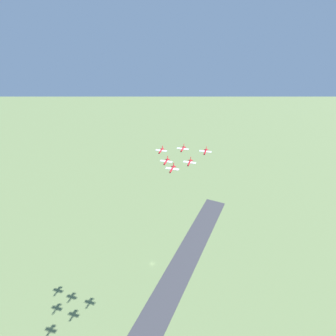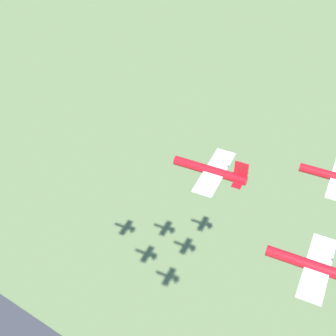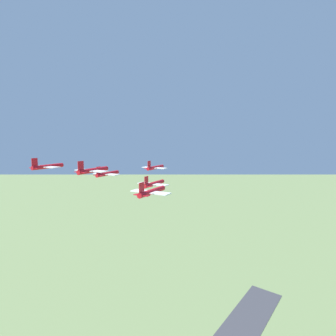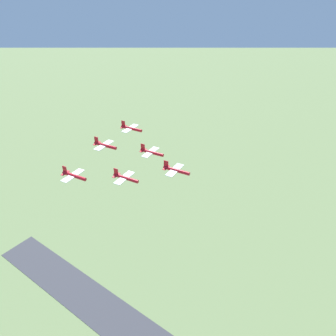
{
  "view_description": "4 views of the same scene",
  "coord_description": "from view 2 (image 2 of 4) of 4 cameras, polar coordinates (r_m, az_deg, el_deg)",
  "views": [
    {
      "loc": [
        -151.84,
        -133.34,
        222.15
      ],
      "look_at": [
        -8.85,
        -27.47,
        128.89
      ],
      "focal_mm": 28.0,
      "sensor_mm": 36.0,
      "label": 1
    },
    {
      "loc": [
        19.39,
        -72.51,
        174.21
      ],
      "look_at": [
        -18.76,
        -33.95,
        127.18
      ],
      "focal_mm": 50.0,
      "sensor_mm": 36.0,
      "label": 2
    },
    {
      "loc": [
        51.63,
        46.72,
        142.52
      ],
      "look_at": [
        -16.34,
        -31.23,
        130.26
      ],
      "focal_mm": 28.0,
      "sensor_mm": 36.0,
      "label": 3
    },
    {
      "loc": [
        -87.5,
        39.54,
        194.19
      ],
      "look_at": [
        -4.52,
        -34.85,
        127.99
      ],
      "focal_mm": 35.0,
      "sensor_mm": 36.0,
      "label": 4
    }
  ],
  "objects": [
    {
      "name": "jet_0",
      "position": [
        66.22,
        5.48,
        -0.35
      ],
      "size": [
        10.76,
        10.47,
        3.63
      ],
      "rotation": [
        0.0,
        0.0,
        1.92
      ],
      "color": "red"
    },
    {
      "name": "jet_1",
      "position": [
        58.52,
        17.48,
        -11.36
      ],
      "size": [
        10.76,
        10.47,
        3.63
      ],
      "rotation": [
        0.0,
        0.0,
        1.92
      ],
      "color": "red"
    }
  ]
}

